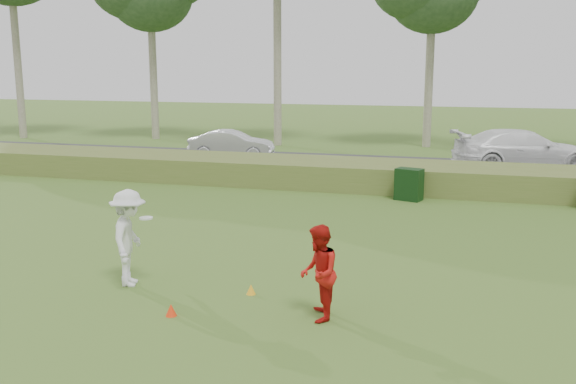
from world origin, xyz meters
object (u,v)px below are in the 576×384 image
(player_red, at_px, (319,273))
(car_right, at_px, (523,150))
(cone_orange, at_px, (171,310))
(car_mid, at_px, (232,144))
(cone_yellow, at_px, (251,289))
(player_white, at_px, (129,238))
(utility_cabinet, at_px, (409,184))

(player_red, height_order, car_right, car_right)
(cone_orange, height_order, car_mid, car_mid)
(cone_yellow, bearing_deg, player_white, -177.12)
(cone_orange, distance_m, cone_yellow, 1.75)
(player_white, bearing_deg, car_right, -43.45)
(cone_yellow, bearing_deg, utility_cabinet, 77.93)
(player_red, distance_m, utility_cabinet, 10.68)
(cone_yellow, xyz_separation_m, car_mid, (-6.83, 16.94, 0.61))
(car_mid, relative_size, car_right, 0.69)
(player_red, distance_m, car_right, 18.59)
(player_red, distance_m, car_mid, 19.67)
(player_red, relative_size, utility_cabinet, 1.61)
(car_mid, bearing_deg, utility_cabinet, -138.13)
(cone_yellow, relative_size, car_mid, 0.05)
(utility_cabinet, xyz_separation_m, car_mid, (-8.93, 7.13, 0.19))
(car_mid, bearing_deg, player_white, -175.40)
(player_white, relative_size, player_red, 1.16)
(player_white, relative_size, cone_orange, 8.88)
(car_right, bearing_deg, car_mid, 74.58)
(cone_orange, bearing_deg, car_mid, 107.58)
(utility_cabinet, bearing_deg, player_white, -97.82)
(player_white, distance_m, car_mid, 17.60)
(utility_cabinet, bearing_deg, player_red, -75.81)
(car_mid, distance_m, car_right, 12.95)
(cone_orange, xyz_separation_m, car_right, (7.12, 18.60, 0.79))
(player_white, distance_m, car_right, 19.34)
(player_white, relative_size, cone_yellow, 9.73)
(utility_cabinet, height_order, car_right, car_right)
(player_red, relative_size, cone_orange, 7.67)
(car_mid, bearing_deg, cone_yellow, -167.57)
(cone_yellow, xyz_separation_m, car_right, (6.11, 17.17, 0.80))
(cone_orange, xyz_separation_m, utility_cabinet, (3.11, 11.24, 0.42))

